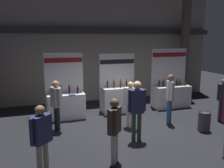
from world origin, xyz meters
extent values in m
plane|color=black|center=(0.00, 0.00, 0.00)|extent=(24.96, 24.96, 0.00)
cube|color=gray|center=(0.00, 4.36, 3.05)|extent=(12.48, 0.25, 6.09)
cube|color=#2D2D33|center=(0.00, 4.05, 3.35)|extent=(12.48, 0.20, 0.24)
cylinder|color=#51473D|center=(4.61, 3.60, 2.85)|extent=(0.45, 0.45, 5.69)
cube|color=white|center=(-1.69, 1.92, 0.48)|extent=(1.40, 0.60, 0.95)
cube|color=white|center=(-1.69, 2.26, 1.23)|extent=(1.47, 0.04, 2.47)
cube|color=maroon|center=(-1.69, 2.24, 2.20)|extent=(1.43, 0.01, 0.18)
cylinder|color=#472D14|center=(-2.15, 1.99, 1.07)|extent=(0.07, 0.07, 0.22)
cylinder|color=#472D14|center=(-2.15, 1.99, 1.21)|extent=(0.03, 0.03, 0.07)
cylinder|color=gold|center=(-2.15, 1.99, 1.25)|extent=(0.03, 0.03, 0.02)
cylinder|color=#472D14|center=(-1.84, 1.95, 1.09)|extent=(0.06, 0.06, 0.28)
cylinder|color=#472D14|center=(-1.84, 1.95, 1.27)|extent=(0.03, 0.03, 0.08)
cylinder|color=black|center=(-1.84, 1.95, 1.32)|extent=(0.03, 0.03, 0.02)
cylinder|color=black|center=(-1.54, 2.00, 1.09)|extent=(0.06, 0.06, 0.27)
cylinder|color=black|center=(-1.54, 2.00, 1.26)|extent=(0.03, 0.03, 0.06)
cylinder|color=black|center=(-1.54, 2.00, 1.30)|extent=(0.03, 0.03, 0.02)
cylinder|color=black|center=(-1.24, 1.88, 1.07)|extent=(0.08, 0.08, 0.23)
cylinder|color=black|center=(-1.24, 1.88, 1.22)|extent=(0.03, 0.03, 0.09)
cylinder|color=gold|center=(-1.24, 1.88, 1.28)|extent=(0.03, 0.03, 0.02)
cube|color=#334772|center=(-1.49, 1.74, 0.96)|extent=(0.25, 0.30, 0.02)
cube|color=white|center=(0.53, 2.06, 0.52)|extent=(1.46, 0.60, 1.04)
cube|color=white|center=(0.53, 2.40, 1.19)|extent=(1.54, 0.04, 2.39)
cube|color=black|center=(0.53, 2.38, 2.07)|extent=(1.49, 0.01, 0.18)
cylinder|color=#19381E|center=(0.02, 2.14, 1.16)|extent=(0.07, 0.07, 0.25)
cylinder|color=#19381E|center=(0.02, 2.14, 1.33)|extent=(0.03, 0.03, 0.08)
cylinder|color=red|center=(0.02, 2.14, 1.38)|extent=(0.03, 0.03, 0.02)
cylinder|color=#472D14|center=(0.28, 2.06, 1.18)|extent=(0.07, 0.07, 0.28)
cylinder|color=#472D14|center=(0.28, 2.06, 1.36)|extent=(0.03, 0.03, 0.08)
cylinder|color=black|center=(0.28, 2.06, 1.41)|extent=(0.03, 0.03, 0.02)
cylinder|color=#472D14|center=(0.54, 2.01, 1.17)|extent=(0.07, 0.07, 0.26)
cylinder|color=#472D14|center=(0.54, 2.01, 1.34)|extent=(0.03, 0.03, 0.09)
cylinder|color=black|center=(0.54, 2.01, 1.39)|extent=(0.03, 0.03, 0.02)
cylinder|color=black|center=(0.79, 1.97, 1.17)|extent=(0.06, 0.06, 0.26)
cylinder|color=black|center=(0.79, 1.97, 1.35)|extent=(0.03, 0.03, 0.09)
cylinder|color=black|center=(0.79, 1.97, 1.40)|extent=(0.03, 0.03, 0.02)
cylinder|color=black|center=(1.03, 1.98, 1.16)|extent=(0.06, 0.06, 0.25)
cylinder|color=black|center=(1.03, 1.98, 1.33)|extent=(0.03, 0.03, 0.08)
cylinder|color=gold|center=(1.03, 1.98, 1.38)|extent=(0.03, 0.03, 0.02)
cube|color=white|center=(2.96, 2.00, 0.48)|extent=(1.63, 0.60, 0.95)
cube|color=white|center=(2.96, 2.34, 1.28)|extent=(1.71, 0.04, 2.57)
cube|color=maroon|center=(2.96, 2.32, 2.31)|extent=(1.67, 0.01, 0.18)
cylinder|color=black|center=(2.34, 2.05, 1.07)|extent=(0.06, 0.06, 0.24)
cylinder|color=black|center=(2.34, 2.05, 1.22)|extent=(0.03, 0.03, 0.07)
cylinder|color=red|center=(2.34, 2.05, 1.27)|extent=(0.03, 0.03, 0.02)
cylinder|color=black|center=(2.54, 2.06, 1.07)|extent=(0.07, 0.07, 0.24)
cylinder|color=black|center=(2.54, 2.06, 1.23)|extent=(0.03, 0.03, 0.07)
cylinder|color=red|center=(2.54, 2.06, 1.27)|extent=(0.03, 0.03, 0.02)
cylinder|color=black|center=(2.75, 1.96, 1.08)|extent=(0.06, 0.06, 0.26)
cylinder|color=black|center=(2.75, 1.96, 1.25)|extent=(0.03, 0.03, 0.08)
cylinder|color=black|center=(2.75, 1.96, 1.29)|extent=(0.03, 0.03, 0.02)
cylinder|color=black|center=(2.97, 2.05, 1.09)|extent=(0.07, 0.07, 0.28)
cylinder|color=black|center=(2.97, 2.05, 1.27)|extent=(0.03, 0.03, 0.08)
cylinder|color=black|center=(2.97, 2.05, 1.33)|extent=(0.03, 0.03, 0.02)
cylinder|color=black|center=(3.18, 1.99, 1.06)|extent=(0.07, 0.07, 0.22)
cylinder|color=black|center=(3.18, 1.99, 1.21)|extent=(0.03, 0.03, 0.07)
cylinder|color=black|center=(3.18, 1.99, 1.25)|extent=(0.03, 0.03, 0.02)
cylinder|color=#472D14|center=(3.38, 2.06, 1.07)|extent=(0.07, 0.07, 0.23)
cylinder|color=#472D14|center=(3.38, 2.06, 1.21)|extent=(0.03, 0.03, 0.06)
cylinder|color=black|center=(3.38, 2.06, 1.25)|extent=(0.03, 0.03, 0.02)
cylinder|color=#472D14|center=(3.58, 1.93, 1.09)|extent=(0.07, 0.07, 0.26)
cylinder|color=#472D14|center=(3.58, 1.93, 1.26)|extent=(0.03, 0.03, 0.08)
cylinder|color=black|center=(3.58, 1.93, 1.31)|extent=(0.03, 0.03, 0.02)
cylinder|color=#38383D|center=(2.47, -0.77, 0.31)|extent=(0.40, 0.40, 0.62)
torus|color=black|center=(2.47, -0.77, 0.63)|extent=(0.39, 0.39, 0.02)
cylinder|color=navy|center=(3.74, -0.07, 0.38)|extent=(0.12, 0.12, 0.76)
cylinder|color=navy|center=(3.76, -0.23, 0.38)|extent=(0.12, 0.12, 0.76)
cube|color=#23232D|center=(3.75, -0.15, 1.06)|extent=(0.26, 0.38, 0.60)
sphere|color=#8C6647|center=(3.75, -0.15, 1.47)|extent=(0.21, 0.21, 0.21)
cylinder|color=#23232D|center=(3.73, 0.07, 1.08)|extent=(0.08, 0.08, 0.57)
cylinder|color=navy|center=(1.78, 0.30, 0.43)|extent=(0.12, 0.12, 0.86)
cylinder|color=navy|center=(1.74, 0.17, 0.43)|extent=(0.12, 0.12, 0.86)
cube|color=silver|center=(1.76, 0.24, 1.20)|extent=(0.28, 0.36, 0.68)
sphere|color=brown|center=(1.76, 0.24, 1.67)|extent=(0.24, 0.24, 0.24)
cylinder|color=silver|center=(1.81, 0.43, 1.22)|extent=(0.08, 0.08, 0.65)
cylinder|color=silver|center=(1.71, 0.04, 1.22)|extent=(0.08, 0.08, 0.65)
cylinder|color=silver|center=(-0.97, -1.76, 0.39)|extent=(0.12, 0.12, 0.79)
cylinder|color=silver|center=(-1.07, -1.89, 0.39)|extent=(0.12, 0.12, 0.79)
cube|color=#47382D|center=(-1.02, -1.82, 1.10)|extent=(0.42, 0.46, 0.62)
sphere|color=brown|center=(-1.02, -1.82, 1.52)|extent=(0.22, 0.22, 0.22)
cylinder|color=#47382D|center=(-0.86, -1.63, 1.11)|extent=(0.08, 0.08, 0.59)
cylinder|color=#47382D|center=(-1.17, -2.02, 1.11)|extent=(0.08, 0.08, 0.59)
cylinder|color=#33563D|center=(0.11, -0.80, 0.44)|extent=(0.12, 0.12, 0.87)
cylinder|color=#33563D|center=(-0.06, -0.77, 0.44)|extent=(0.12, 0.12, 0.87)
cube|color=navy|center=(0.03, -0.78, 1.22)|extent=(0.41, 0.30, 0.69)
sphere|color=tan|center=(0.03, -0.78, 1.69)|extent=(0.24, 0.24, 0.24)
cylinder|color=navy|center=(0.26, -0.81, 1.24)|extent=(0.08, 0.08, 0.66)
cylinder|color=navy|center=(-0.21, -0.75, 1.24)|extent=(0.08, 0.08, 0.66)
cylinder|color=silver|center=(0.32, 0.21, 0.39)|extent=(0.12, 0.12, 0.77)
cylinder|color=silver|center=(0.22, 0.36, 0.39)|extent=(0.12, 0.12, 0.77)
cube|color=silver|center=(0.27, 0.29, 1.08)|extent=(0.41, 0.47, 0.61)
sphere|color=tan|center=(0.27, 0.29, 1.49)|extent=(0.21, 0.21, 0.21)
cylinder|color=silver|center=(0.40, 0.07, 1.09)|extent=(0.08, 0.08, 0.58)
cylinder|color=silver|center=(0.14, 0.50, 1.09)|extent=(0.08, 0.08, 0.58)
cylinder|color=#ADA393|center=(-2.63, -1.79, 0.39)|extent=(0.12, 0.12, 0.78)
cylinder|color=#ADA393|center=(-2.77, -1.91, 0.39)|extent=(0.12, 0.12, 0.78)
cube|color=navy|center=(-2.70, -1.85, 1.09)|extent=(0.49, 0.47, 0.62)
sphere|color=#8C6647|center=(-2.70, -1.85, 1.52)|extent=(0.22, 0.22, 0.22)
cylinder|color=navy|center=(-2.50, -1.68, 1.11)|extent=(0.08, 0.08, 0.59)
cylinder|color=navy|center=(-2.89, -2.03, 1.11)|extent=(0.08, 0.08, 0.59)
cylinder|color=#23232D|center=(-2.11, 0.75, 0.40)|extent=(0.12, 0.12, 0.81)
cylinder|color=#23232D|center=(-2.17, 0.88, 0.40)|extent=(0.12, 0.12, 0.81)
cube|color=silver|center=(-2.14, 0.82, 1.13)|extent=(0.37, 0.42, 0.64)
sphere|color=tan|center=(-2.14, 0.82, 1.56)|extent=(0.22, 0.22, 0.22)
cylinder|color=silver|center=(-2.05, 0.62, 1.14)|extent=(0.08, 0.08, 0.61)
cylinder|color=silver|center=(-2.23, 1.02, 1.14)|extent=(0.08, 0.08, 0.61)
camera|label=1|loc=(-2.75, -6.93, 3.01)|focal=38.21mm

